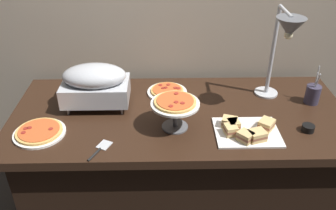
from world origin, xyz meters
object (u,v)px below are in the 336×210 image
sauce_cup_near (308,128)px  utensil_holder (313,94)px  heat_lamp (285,36)px  serving_spatula (100,150)px  pizza_plate_front (39,132)px  pizza_plate_raised_stand (175,106)px  chafing_dish (95,83)px  sandwich_platter (246,130)px  pizza_plate_center (167,91)px

sauce_cup_near → utensil_holder: size_ratio=0.29×
heat_lamp → serving_spatula: 1.10m
pizza_plate_front → serving_spatula: pizza_plate_front is taller
pizza_plate_raised_stand → sauce_cup_near: pizza_plate_raised_stand is taller
chafing_dish → serving_spatula: size_ratio=2.24×
sauce_cup_near → heat_lamp: bearing=116.7°
sandwich_platter → chafing_dish: bearing=159.6°
pizza_plate_center → chafing_dish: bearing=-161.8°
sauce_cup_near → chafing_dish: bearing=166.2°
pizza_plate_raised_stand → pizza_plate_front: bearing=-176.1°
sandwich_platter → pizza_plate_center: bearing=132.5°
pizza_plate_raised_stand → utensil_holder: 0.85m
pizza_plate_front → serving_spatula: (0.33, -0.14, -0.01)m
pizza_plate_center → utensil_holder: size_ratio=1.08×
chafing_dish → sandwich_platter: size_ratio=1.13×
chafing_dish → serving_spatula: (0.07, -0.42, -0.14)m
pizza_plate_raised_stand → utensil_holder: bearing=16.1°
chafing_dish → serving_spatula: bearing=-80.5°
pizza_plate_front → sauce_cup_near: bearing=-0.0°
pizza_plate_center → sauce_cup_near: 0.84m
heat_lamp → pizza_plate_center: (-0.61, 0.18, -0.42)m
chafing_dish → pizza_plate_raised_stand: (0.44, -0.23, -0.01)m
pizza_plate_front → pizza_plate_center: (0.67, 0.41, -0.00)m
heat_lamp → pizza_plate_center: 0.76m
sandwich_platter → sauce_cup_near: sandwich_platter is taller
pizza_plate_raised_stand → serving_spatula: (-0.37, -0.19, -0.13)m
chafing_dish → heat_lamp: 1.06m
chafing_dish → utensil_holder: (1.25, 0.00, -0.09)m
chafing_dish → heat_lamp: heat_lamp is taller
sandwich_platter → utensil_holder: utensil_holder is taller
utensil_holder → serving_spatula: 1.26m
pizza_plate_front → utensil_holder: 1.54m
pizza_plate_center → sauce_cup_near: bearing=-29.6°
pizza_plate_raised_stand → serving_spatula: size_ratio=1.51×
chafing_dish → sauce_cup_near: 1.18m
pizza_plate_center → sandwich_platter: (0.40, -0.43, 0.01)m
chafing_dish → sandwich_platter: (0.80, -0.30, -0.12)m
heat_lamp → pizza_plate_front: 1.36m
chafing_dish → utensil_holder: chafing_dish is taller
pizza_plate_front → sandwich_platter: (1.06, -0.02, 0.01)m
pizza_plate_front → pizza_plate_raised_stand: bearing=3.9°
sandwich_platter → sauce_cup_near: size_ratio=5.04×
sauce_cup_near → utensil_holder: 0.31m
utensil_holder → pizza_plate_raised_stand: bearing=-163.9°
pizza_plate_front → sandwich_platter: 1.06m
sandwich_platter → serving_spatula: size_ratio=1.98×
chafing_dish → utensil_holder: bearing=0.2°
pizza_plate_raised_stand → sandwich_platter: (0.36, -0.07, -0.11)m
sandwich_platter → utensil_holder: bearing=34.0°
heat_lamp → utensil_holder: 0.45m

